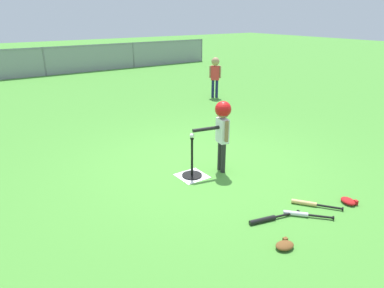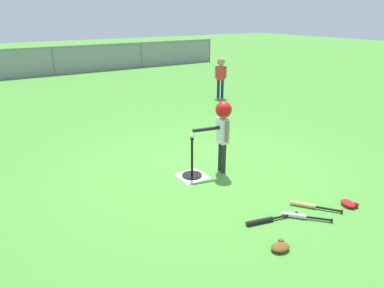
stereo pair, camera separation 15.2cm
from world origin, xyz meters
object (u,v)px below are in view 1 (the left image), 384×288
batting_tee (192,170)px  fielder_near_right (215,72)px  baseball_on_tee (192,136)px  glove_near_bats (285,245)px  glove_by_plate (348,201)px  spare_bat_silver (301,214)px  spare_bat_wood (309,204)px  spare_bat_black (268,219)px  batter_child (222,122)px

batting_tee → fielder_near_right: fielder_near_right is taller
baseball_on_tee → batting_tee: bearing=0.0°
baseball_on_tee → glove_near_bats: (-0.18, -2.06, -0.65)m
glove_by_plate → glove_near_bats: size_ratio=1.05×
batting_tee → spare_bat_silver: 1.82m
spare_bat_wood → spare_bat_black: 0.74m
spare_bat_wood → glove_by_plate: (0.49, -0.27, 0.01)m
baseball_on_tee → fielder_near_right: fielder_near_right is taller
batting_tee → glove_near_bats: size_ratio=2.68×
glove_by_plate → spare_bat_wood: bearing=151.2°
spare_bat_wood → glove_near_bats: bearing=-156.8°
batting_tee → batter_child: batter_child is taller
batter_child → spare_bat_wood: (0.29, -1.54, -0.81)m
spare_bat_wood → glove_by_plate: size_ratio=2.21×
batting_tee → spare_bat_silver: size_ratio=1.32×
baseball_on_tee → spare_bat_silver: baseball_on_tee is taller
glove_by_plate → batter_child: bearing=113.2°
spare_bat_wood → batting_tee: bearing=115.7°
batting_tee → fielder_near_right: bearing=47.9°
fielder_near_right → spare_bat_silver: size_ratio=2.46×
fielder_near_right → baseball_on_tee: bearing=-132.1°
glove_near_bats → spare_bat_black: bearing=63.9°
spare_bat_wood → glove_by_plate: 0.56m
spare_bat_wood → fielder_near_right: bearing=63.2°
glove_by_plate → glove_near_bats: 1.47m
spare_bat_silver → glove_near_bats: glove_near_bats is taller
fielder_near_right → spare_bat_black: 6.76m
fielder_near_right → spare_bat_black: bearing=-122.6°
batter_child → batting_tee: bearing=168.2°
batting_tee → fielder_near_right: 5.54m
baseball_on_tee → spare_bat_silver: size_ratio=0.15×
fielder_near_right → batter_child: bearing=-127.2°
batting_tee → spare_bat_wood: size_ratio=1.15×
batting_tee → fielder_near_right: (3.68, 4.08, 0.68)m
batter_child → glove_near_bats: batter_child is taller
spare_bat_wood → baseball_on_tee: bearing=115.7°
fielder_near_right → spare_bat_black: (-3.62, -5.66, -0.75)m
batting_tee → spare_bat_black: (0.06, -1.58, -0.07)m
batter_child → spare_bat_wood: size_ratio=2.09×
batting_tee → spare_bat_wood: 1.83m
spare_bat_wood → spare_bat_silver: bearing=-160.9°
batter_child → spare_bat_wood: batter_child is taller
spare_bat_silver → spare_bat_black: size_ratio=0.69×
batting_tee → spare_bat_silver: (0.49, -1.75, -0.07)m
baseball_on_tee → spare_bat_wood: size_ratio=0.13×
batting_tee → spare_bat_black: 1.58m
spare_bat_black → spare_bat_wood: bearing=-5.0°
spare_bat_wood → glove_near_bats: (-0.97, -0.42, 0.01)m
batting_tee → baseball_on_tee: 0.59m
spare_bat_silver → spare_bat_wood: bearing=19.1°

